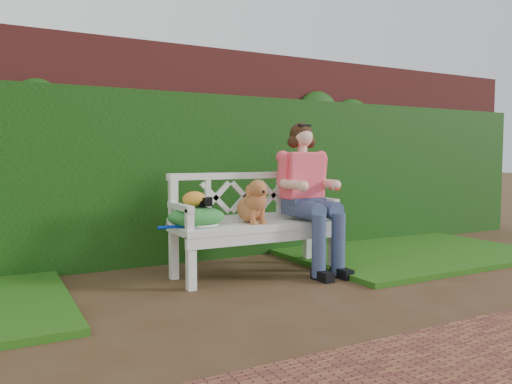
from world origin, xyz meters
name	(u,v)px	position (x,y,z in m)	size (l,w,h in m)	color
ground	(248,306)	(0.00, 0.00, 0.00)	(60.00, 60.00, 0.00)	#422917
brick_wall	(163,153)	(0.00, 1.90, 1.10)	(10.00, 0.30, 2.20)	maroon
ivy_hedge	(170,178)	(0.00, 1.68, 0.85)	(10.00, 0.18, 1.70)	#246217
grass_right	(404,251)	(2.40, 0.90, 0.03)	(2.60, 2.00, 0.05)	#235211
garden_bench	(256,249)	(0.50, 0.80, 0.24)	(1.58, 0.60, 0.48)	white
seated_woman	(305,198)	(1.00, 0.78, 0.68)	(0.57, 0.76, 1.35)	#F32852
dog	(252,201)	(0.45, 0.77, 0.68)	(0.26, 0.35, 0.39)	#905F39
tennis_racket	(199,225)	(-0.06, 0.77, 0.49)	(0.55, 0.23, 0.03)	white
green_bag	(197,216)	(-0.07, 0.81, 0.56)	(0.49, 0.38, 0.17)	#267C19
camera_item	(204,202)	(-0.01, 0.78, 0.69)	(0.12, 0.09, 0.08)	black
baseball_glove	(194,199)	(-0.09, 0.80, 0.71)	(0.20, 0.15, 0.13)	orange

